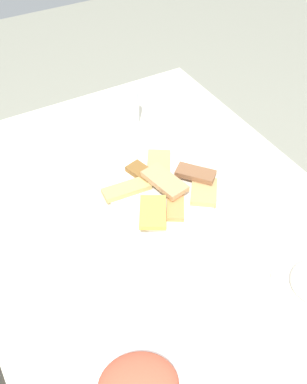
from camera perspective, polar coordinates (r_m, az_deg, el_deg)
ground_plane at (r=1.74m, az=-0.59°, el=-17.90°), size 6.00×6.00×0.00m
dining_table at (r=1.22m, az=-0.80°, el=-4.11°), size 1.13×0.91×0.70m
pide_platter at (r=1.19m, az=1.34°, el=0.46°), size 0.30×0.30×0.05m
soda_can at (r=0.94m, az=5.85°, el=-12.05°), size 0.07×0.07×0.12m
drinking_glass at (r=1.41m, az=-3.21°, el=10.79°), size 0.07×0.07×0.11m
paper_napkin at (r=1.24m, az=-15.26°, el=-0.08°), size 0.19×0.19×0.00m
fork at (r=1.24m, az=-14.52°, el=0.34°), size 0.19×0.04×0.00m
spoon at (r=1.23m, az=-16.08°, el=-0.24°), size 0.19×0.06×0.00m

